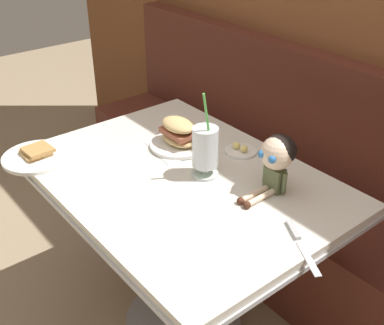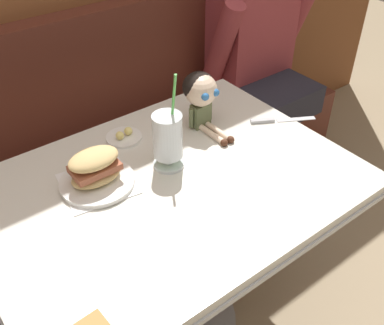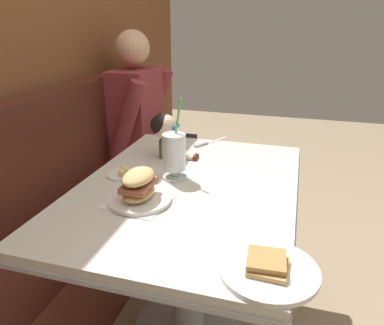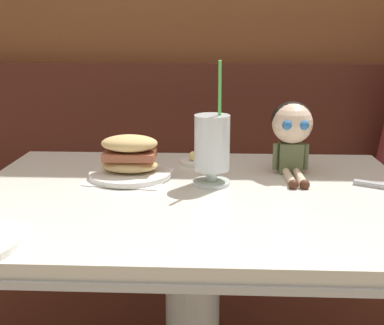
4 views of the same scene
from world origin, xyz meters
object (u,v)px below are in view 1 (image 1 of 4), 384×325
toast_plate (37,156)px  butter_knife (297,237)px  sandwich_plate (179,136)px  milkshake_glass (205,150)px  butter_saucer (241,150)px  seated_doll (277,156)px

toast_plate → butter_knife: size_ratio=1.17×
toast_plate → sandwich_plate: size_ratio=1.09×
toast_plate → milkshake_glass: size_ratio=0.79×
milkshake_glass → toast_plate: bearing=-139.3°
butter_saucer → seated_doll: bearing=-19.9°
milkshake_glass → seated_doll: 0.25m
butter_saucer → seated_doll: size_ratio=0.55×
butter_knife → seated_doll: bearing=148.4°
milkshake_glass → sandwich_plate: size_ratio=1.38×
milkshake_glass → sandwich_plate: milkshake_glass is taller
sandwich_plate → butter_saucer: size_ratio=1.90×
milkshake_glass → butter_knife: (0.43, -0.02, -0.09)m
milkshake_glass → butter_saucer: milkshake_glass is taller
seated_doll → toast_plate: bearing=-142.8°
sandwich_plate → seated_doll: seated_doll is taller
toast_plate → seated_doll: bearing=37.2°
seated_doll → milkshake_glass: bearing=-151.8°
butter_saucer → seated_doll: seated_doll is taller
butter_saucer → seated_doll: 0.29m
toast_plate → butter_knife: toast_plate is taller
butter_saucer → seated_doll: (0.25, -0.09, 0.12)m
butter_saucer → sandwich_plate: bearing=-139.7°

